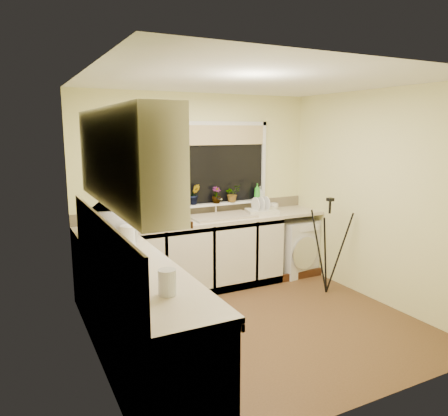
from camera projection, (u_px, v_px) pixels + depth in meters
floor at (256, 324)px, 4.47m from camera, size 3.20×3.20×0.00m
ceiling at (260, 80)px, 4.03m from camera, size 3.20×3.20×0.00m
wall_back at (198, 190)px, 5.56m from camera, size 3.20×0.00×3.20m
wall_front at (373, 244)px, 2.93m from camera, size 3.20×0.00×3.20m
wall_left at (92, 225)px, 3.54m from camera, size 0.00×3.00×3.00m
wall_right at (377, 197)px, 4.96m from camera, size 0.00×3.00×3.00m
base_cabinet_back at (184, 258)px, 5.30m from camera, size 2.55×0.60×0.86m
base_cabinet_left at (141, 322)px, 3.55m from camera, size 0.54×2.40×0.86m
worktop_back at (208, 220)px, 5.36m from camera, size 3.20×0.60×0.04m
worktop_left at (139, 270)px, 3.47m from camera, size 0.60×2.40×0.04m
upper_cabinet at (122, 157)px, 3.11m from camera, size 0.28×1.90×0.70m
splashback_left at (102, 245)px, 3.30m from camera, size 0.02×2.40×0.45m
splashback_back at (198, 209)px, 5.60m from camera, size 3.20×0.02×0.14m
window_glass at (212, 164)px, 5.58m from camera, size 1.50×0.02×1.00m
window_blind at (213, 135)px, 5.49m from camera, size 1.50×0.02×0.25m
windowsill at (214, 204)px, 5.63m from camera, size 1.60×0.14×0.03m
sink at (222, 216)px, 5.45m from camera, size 0.82×0.46×0.03m
faucet at (216, 206)px, 5.58m from camera, size 0.03×0.03×0.24m
washing_machine at (292, 247)px, 6.01m from camera, size 0.61×0.59×0.76m
laptop at (167, 218)px, 5.06m from camera, size 0.40×0.38×0.26m
kettle at (127, 237)px, 4.05m from camera, size 0.15×0.15×0.20m
dish_rack at (262, 212)px, 5.66m from camera, size 0.46×0.39×0.06m
tripod at (328, 246)px, 5.24m from camera, size 0.77×0.77×1.19m
glass_jug at (167, 282)px, 2.88m from camera, size 0.12×0.12×0.18m
steel_jar at (140, 270)px, 3.23m from camera, size 0.08×0.08×0.11m
microwave at (115, 222)px, 4.37m from camera, size 0.61×0.71×0.33m
plant_a at (175, 197)px, 5.32m from camera, size 0.16×0.13×0.25m
plant_b at (194, 194)px, 5.47m from camera, size 0.17×0.14×0.26m
plant_c at (216, 195)px, 5.58m from camera, size 0.13×0.13×0.22m
plant_d at (232, 193)px, 5.68m from camera, size 0.22×0.20×0.23m
soap_bottle_green at (257, 191)px, 5.87m from camera, size 0.11×0.11×0.22m
soap_bottle_clear at (260, 193)px, 5.92m from camera, size 0.11×0.11×0.18m
cup_back at (274, 207)px, 5.92m from camera, size 0.16×0.16×0.10m
cup_left at (166, 288)px, 2.90m from camera, size 0.12×0.12×0.08m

